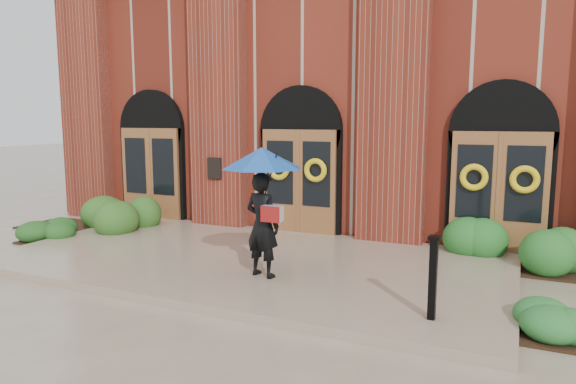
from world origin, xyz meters
The scene contains 9 objects.
ground centered at (0.00, 0.00, 0.00)m, with size 90.00×90.00×0.00m, color gray.
landing centered at (0.00, 0.15, 0.07)m, with size 10.00×5.30×0.15m, color gray.
church_building centered at (0.00, 8.78, 3.50)m, with size 16.20×12.53×7.00m.
man_with_umbrella centered at (0.85, -0.86, 1.74)m, with size 1.68×1.68×2.28m.
metal_post centered at (3.88, -1.64, 0.77)m, with size 0.17×0.17×1.18m.
hedge_wall_left centered at (-5.50, 1.28, 0.43)m, with size 3.39×1.36×0.87m, color #2A521B.
hedge_wall_right centered at (5.20, 2.20, 0.42)m, with size 3.24×1.30×0.83m, color #215D21.
hedge_front_left centered at (-5.10, 0.00, 0.24)m, with size 1.35×1.16×0.48m, color #1D4919.
hedge_front_right centered at (5.10, -1.10, 0.22)m, with size 1.24×1.06×0.44m, color #225E26.
Camera 1 is at (4.89, -8.65, 2.91)m, focal length 32.00 mm.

